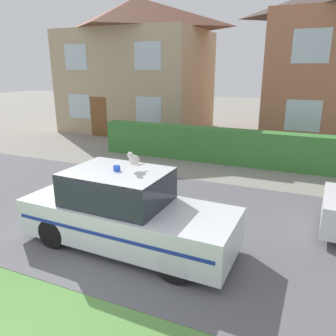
{
  "coord_description": "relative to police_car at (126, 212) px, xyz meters",
  "views": [
    {
      "loc": [
        3.46,
        -2.69,
        3.54
      ],
      "look_at": [
        0.21,
        4.81,
        1.05
      ],
      "focal_mm": 35.0,
      "sensor_mm": 36.0,
      "label": 1
    }
  ],
  "objects": [
    {
      "name": "road_strip",
      "position": [
        -0.25,
        1.43,
        -0.74
      ],
      "size": [
        28.0,
        6.15,
        0.01
      ],
      "primitive_type": "cube",
      "color": "#5B5B60",
      "rests_on": "ground"
    },
    {
      "name": "cat",
      "position": [
        0.14,
        0.15,
        1.09
      ],
      "size": [
        0.27,
        0.31,
        0.31
      ],
      "rotation": [
        0.0,
        0.0,
        4.41
      ],
      "color": "silver",
      "rests_on": "police_car"
    },
    {
      "name": "garden_hedge",
      "position": [
        0.06,
        6.97,
        -0.08
      ],
      "size": [
        9.71,
        0.67,
        1.33
      ],
      "primitive_type": "cube",
      "color": "#3D7F38",
      "rests_on": "ground"
    },
    {
      "name": "house_left",
      "position": [
        -6.32,
        12.34,
        2.98
      ],
      "size": [
        8.06,
        6.06,
        7.32
      ],
      "color": "tan",
      "rests_on": "ground"
    },
    {
      "name": "ground_plane",
      "position": [
        -0.25,
        -2.56,
        -0.74
      ],
      "size": [
        80.0,
        80.0,
        0.0
      ],
      "primitive_type": "plane",
      "color": "gray"
    },
    {
      "name": "police_car",
      "position": [
        0.0,
        0.0,
        0.0
      ],
      "size": [
        4.45,
        1.75,
        1.69
      ],
      "rotation": [
        0.0,
        0.0,
        -0.03
      ],
      "color": "black",
      "rests_on": "road_strip"
    },
    {
      "name": "lawn_verge",
      "position": [
        -0.25,
        -2.72,
        -0.74
      ],
      "size": [
        28.0,
        2.14,
        0.01
      ],
      "primitive_type": "cube",
      "color": "#568C42",
      "rests_on": "ground"
    }
  ]
}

